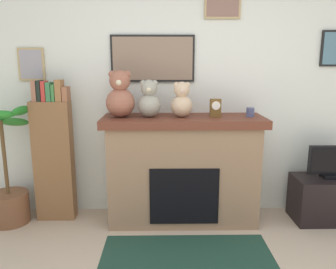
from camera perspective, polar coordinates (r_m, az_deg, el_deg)
The scene contains 11 objects.
back_wall at distance 3.59m, azimuth 3.58°, elevation 7.46°, with size 5.20×0.15×2.60m.
fireplace at distance 3.43m, azimuth 2.51°, elevation -5.78°, with size 1.57×0.57×1.07m.
bookshelf at distance 3.61m, azimuth -18.64°, elevation -3.30°, with size 0.38×0.16×1.43m.
potted_plant at distance 3.76m, azimuth -25.33°, elevation -7.81°, with size 0.53×0.52×1.18m.
tv_stand at distance 3.88m, azimuth 25.44°, elevation -9.75°, with size 0.72×0.40×0.46m, color black.
television at distance 3.76m, azimuth 25.97°, elevation -4.30°, with size 0.50×0.14×0.33m.
candle_jar at distance 3.38m, azimuth 13.64°, elevation 3.67°, with size 0.08×0.08×0.09m, color #4C517A.
mantel_clock at distance 3.30m, azimuth 7.96°, elevation 4.45°, with size 0.10×0.08×0.17m.
teddy_bear_tan at distance 3.28m, azimuth -8.02°, elevation 6.38°, with size 0.28×0.28×0.45m.
teddy_bear_cream at distance 3.26m, azimuth -3.18°, elevation 5.74°, with size 0.22×0.22×0.36m.
teddy_bear_brown at distance 3.26m, azimuth 2.32°, elevation 5.60°, with size 0.21×0.21×0.34m.
Camera 1 is at (-0.28, -1.57, 1.59)m, focal length 36.31 mm.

